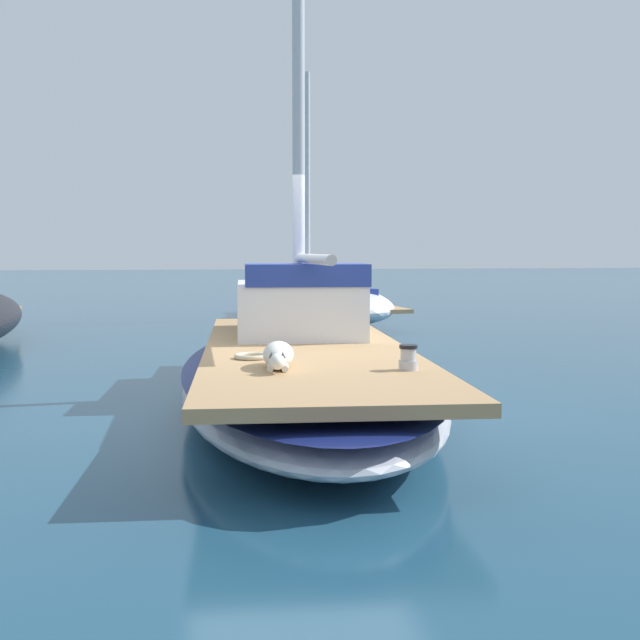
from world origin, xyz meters
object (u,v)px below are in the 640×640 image
object	(u,v)px
coiled_rope	(252,356)
deck_winch	(408,358)
dog_white	(278,355)
sailboat_main	(305,376)
moored_boat_far_astern	(316,300)

from	to	relation	value
coiled_rope	deck_winch	bearing A→B (deg)	-36.45
dog_white	coiled_rope	distance (m)	0.65
dog_white	deck_winch	world-z (taller)	dog_white
coiled_rope	dog_white	bearing A→B (deg)	-74.10
sailboat_main	moored_boat_far_astern	distance (m)	10.15
dog_white	coiled_rope	world-z (taller)	dog_white
dog_white	sailboat_main	bearing A→B (deg)	74.14
dog_white	coiled_rope	bearing A→B (deg)	105.90
dog_white	coiled_rope	xyz separation A→B (m)	(-0.18, 0.62, -0.08)
dog_white	moored_boat_far_astern	xyz separation A→B (m)	(2.11, 11.59, -0.27)
sailboat_main	moored_boat_far_astern	xyz separation A→B (m)	(1.66, 10.01, 0.16)
sailboat_main	deck_winch	bearing A→B (deg)	-72.08
sailboat_main	dog_white	bearing A→B (deg)	-105.86
sailboat_main	moored_boat_far_astern	bearing A→B (deg)	80.56
dog_white	moored_boat_far_astern	size ratio (longest dim) A/B	0.13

